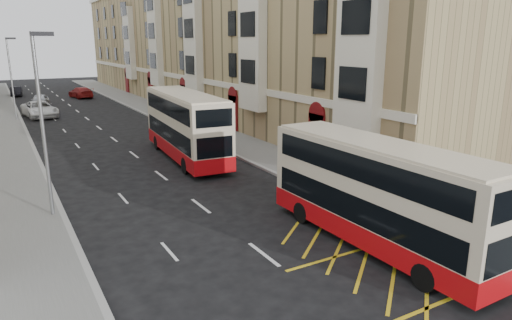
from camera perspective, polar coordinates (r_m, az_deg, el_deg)
ground at (r=14.61m, az=9.42°, el=-17.61°), size 200.00×200.00×0.00m
pavement_right at (r=43.26m, az=-7.55°, el=4.24°), size 4.00×120.00×0.15m
pavement_left at (r=40.18m, az=-28.44°, el=1.81°), size 3.00×120.00×0.15m
kerb_right at (r=42.56m, az=-10.05°, el=3.98°), size 0.25×120.00×0.15m
kerb_left at (r=40.23m, az=-26.32°, el=2.07°), size 0.25×120.00×0.15m
road_markings at (r=55.57m, az=-21.27°, el=5.59°), size 10.00×110.00×0.01m
terrace_right at (r=59.41m, az=-7.31°, el=14.25°), size 10.75×79.00×15.25m
guard_railing at (r=21.95m, az=12.79°, el=-4.06°), size 0.06×6.56×1.01m
street_lamp_near at (r=21.73m, az=-25.13°, el=5.00°), size 0.93×0.18×8.00m
street_lamp_far at (r=51.56m, az=-28.26°, el=9.42°), size 0.93×0.18×8.00m
double_decker_front at (r=18.01m, az=14.88°, el=-4.17°), size 2.52×10.37×4.12m
double_decker_rear at (r=31.03m, az=-8.80°, el=4.27°), size 3.39×11.36×4.47m
litter_bin at (r=18.83m, az=28.98°, el=-9.33°), size 0.63×0.63×1.04m
pedestrian_mid at (r=23.49m, az=20.62°, el=-2.97°), size 1.06×0.97×1.76m
pedestrian_far at (r=23.64m, az=10.51°, el=-2.20°), size 1.07×0.59×1.72m
white_van at (r=53.43m, az=-25.43°, el=5.75°), size 3.57×6.34×1.67m
car_silver at (r=61.94m, az=-25.40°, el=6.72°), size 2.72×4.81×1.54m
car_dark at (r=75.92m, az=-27.76°, el=7.59°), size 1.81×4.31×1.39m
car_red at (r=69.92m, az=-21.05°, el=7.89°), size 3.03×5.56×1.53m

